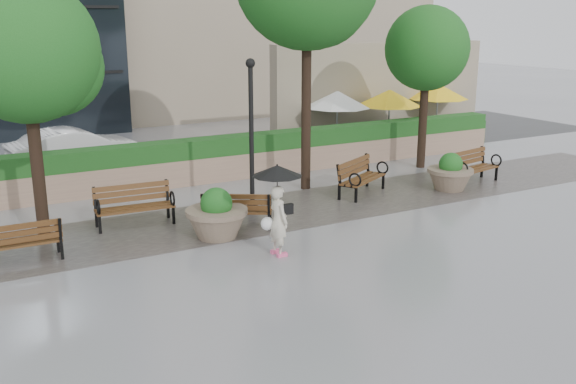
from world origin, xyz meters
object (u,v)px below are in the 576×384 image
bench_2 (237,217)px  bench_4 (473,174)px  bench_0 (19,251)px  bench_3 (362,184)px  planter_right (450,175)px  lamppost (252,147)px  pedestrian (278,201)px  planter_left (217,218)px  bench_1 (135,214)px  car_right (76,149)px

bench_2 → bench_4: (8.13, 0.43, 0.03)m
bench_0 → bench_3: size_ratio=0.86×
bench_4 → planter_right: size_ratio=1.47×
bench_0 → lamppost: bearing=-171.2°
lamppost → pedestrian: lamppost is taller
bench_0 → planter_left: (4.21, -0.50, 0.20)m
lamppost → bench_1: bearing=171.6°
bench_3 → pedestrian: (-4.42, -3.16, 0.89)m
planter_right → pedestrian: (-6.99, -2.31, 0.75)m
bench_3 → planter_left: 5.36m
bench_3 → bench_4: 3.77m
bench_4 → pedestrian: bearing=-173.9°
bench_2 → bench_4: bench_4 is taller
bench_1 → car_right: bearing=94.0°
bench_1 → bench_4: 10.31m
car_right → bench_4: bearing=-134.7°
bench_2 → car_right: bearing=-43.8°
bench_0 → bench_2: bench_0 is taller
bench_2 → pedestrian: pedestrian is taller
bench_0 → bench_1: 3.08m
bench_4 → bench_0: bearing=170.4°
bench_2 → bench_4: 8.14m
planter_left → bench_2: bearing=33.6°
car_right → planter_left: bearing=-178.3°
bench_3 → car_right: (-6.57, 7.15, 0.41)m
pedestrian → bench_1: bearing=29.0°
bench_0 → bench_1: (2.80, 1.29, 0.03)m
lamppost → pedestrian: (-0.85, -3.00, -0.56)m
planter_right → car_right: size_ratio=0.31×
bench_3 → car_right: car_right is taller
planter_left → pedestrian: size_ratio=0.73×
bench_1 → bench_2: size_ratio=1.09×
bench_3 → bench_4: bench_3 is taller
bench_0 → bench_1: bench_1 is taller
planter_left → bench_4: bearing=5.9°
bench_4 → car_right: bearing=131.7°
bench_2 → planter_right: bearing=-147.2°
bench_2 → bench_4: size_ratio=0.89×
car_right → pedestrian: 10.54m
lamppost → car_right: lamppost is taller
bench_1 → lamppost: bearing=-4.5°
car_right → planter_right: bearing=-138.9°
bench_3 → bench_4: bearing=-37.5°
bench_1 → pedestrian: 4.14m
lamppost → bench_2: bearing=-133.8°
planter_left → planter_right: (7.70, 0.66, -0.03)m
car_right → pedestrian: pedestrian is taller
bench_4 → pedestrian: 8.59m
planter_left → car_right: bearing=99.4°
bench_3 → lamppost: size_ratio=0.50×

